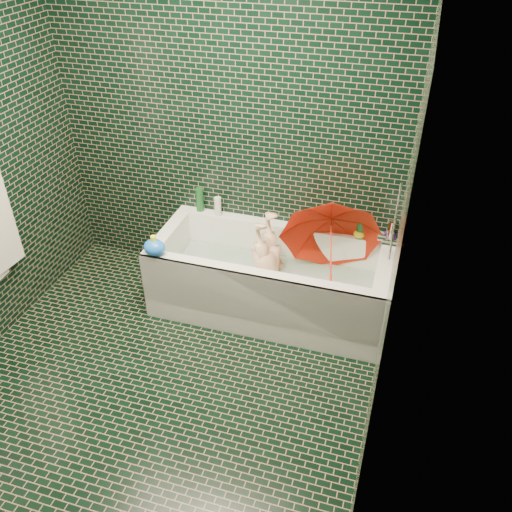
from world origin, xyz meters
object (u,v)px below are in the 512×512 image
(umbrella, at_px, (331,250))
(bathtub, at_px, (269,286))
(child, at_px, (270,274))
(rubber_duck, at_px, (360,233))
(bath_toy, at_px, (154,247))

(umbrella, bearing_deg, bathtub, -175.78)
(bathtub, distance_m, umbrella, 0.57)
(child, distance_m, rubber_duck, 0.72)
(bathtub, relative_size, umbrella, 2.46)
(bathtub, relative_size, child, 1.86)
(rubber_duck, relative_size, bath_toy, 0.70)
(bath_toy, bearing_deg, bathtub, 16.60)
(child, bearing_deg, bathtub, 27.57)
(rubber_duck, distance_m, bath_toy, 1.47)
(umbrella, bearing_deg, child, -177.06)
(bathtub, distance_m, rubber_duck, 0.77)
(umbrella, xyz_separation_m, bath_toy, (-1.16, -0.37, 0.03))
(bathtub, xyz_separation_m, rubber_duck, (0.59, 0.31, 0.38))
(bathtub, bearing_deg, child, 102.97)
(child, xyz_separation_m, bath_toy, (-0.74, -0.33, 0.31))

